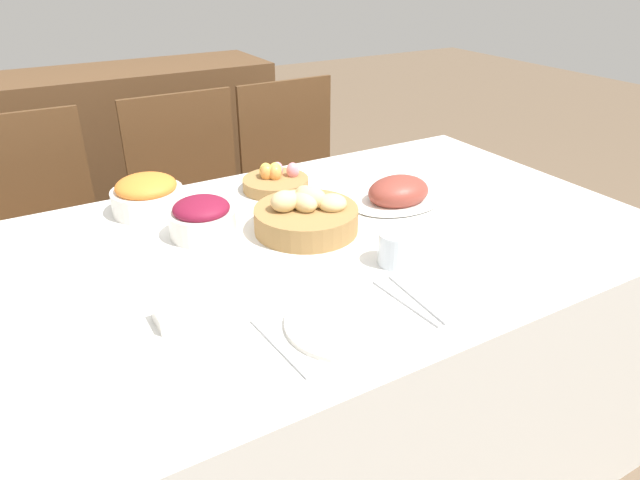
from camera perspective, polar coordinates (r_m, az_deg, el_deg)
ground_plane at (r=1.87m, az=-1.97°, el=-22.02°), size 12.00×12.00×0.00m
dining_table at (r=1.59m, az=-2.20°, el=-12.89°), size 1.83×1.02×0.77m
chair_far_left at (r=2.13m, az=-26.11°, el=-0.75°), size 0.42×0.42×0.94m
chair_far_center at (r=2.21m, az=-12.12°, el=2.56°), size 0.42×0.42×0.94m
chair_far_right at (r=2.37m, az=-1.85°, el=4.89°), size 0.43×0.43×0.94m
sideboard at (r=2.82m, az=-20.60°, el=5.99°), size 1.55×0.44×0.94m
bread_basket at (r=1.43m, az=-1.40°, el=2.55°), size 0.26×0.26×0.11m
egg_basket at (r=1.69m, az=-4.46°, el=5.94°), size 0.19×0.19×0.08m
ham_platter at (r=1.61m, az=7.83°, el=4.62°), size 0.28×0.20×0.09m
carrot_bowl at (r=1.60m, az=-16.90°, el=4.34°), size 0.19×0.19×0.10m
beet_salad_bowl at (r=1.43m, az=-11.69°, el=2.19°), size 0.16×0.16×0.10m
dinner_plate at (r=1.09m, az=2.59°, el=-8.25°), size 0.23×0.23×0.01m
fork at (r=1.04m, az=-4.15°, el=-10.64°), size 0.02×0.20×0.00m
knife at (r=1.16m, az=8.52°, el=-6.22°), size 0.02×0.20×0.00m
spoon at (r=1.18m, az=9.67°, el=-5.80°), size 0.02×0.20×0.00m
drinking_cup at (r=1.29m, az=7.65°, el=-0.82°), size 0.08×0.08×0.08m
butter_dish at (r=1.13m, az=-13.47°, el=-7.10°), size 0.11×0.07×0.03m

